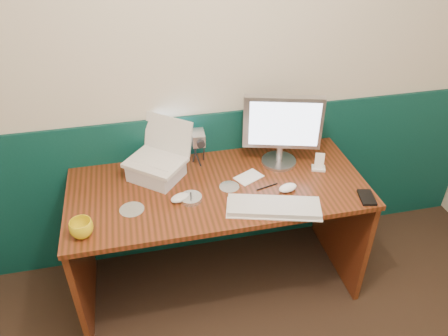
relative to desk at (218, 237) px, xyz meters
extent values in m
cube|color=beige|center=(0.09, 0.37, 0.88)|extent=(3.50, 0.04, 2.50)
cube|color=#07302C|center=(0.09, 0.36, 0.12)|extent=(3.48, 0.02, 1.00)
cube|color=#3C1F0A|center=(0.00, 0.00, 0.00)|extent=(1.60, 0.70, 0.75)
cube|color=silver|center=(-0.31, 0.15, 0.42)|extent=(0.34, 0.33, 0.09)
cube|color=silver|center=(0.23, -0.25, 0.39)|extent=(0.49, 0.27, 0.03)
ellipsoid|color=white|center=(0.35, -0.12, 0.39)|extent=(0.12, 0.09, 0.04)
ellipsoid|color=silver|center=(-0.21, -0.08, 0.39)|extent=(0.12, 0.10, 0.04)
imported|color=yellow|center=(-0.69, -0.24, 0.42)|extent=(0.14, 0.14, 0.09)
cylinder|color=silver|center=(-0.16, -0.09, 0.39)|extent=(0.11, 0.11, 0.02)
cylinder|color=#B3BCC4|center=(-0.46, -0.10, 0.38)|extent=(0.12, 0.12, 0.00)
cylinder|color=silver|center=(0.06, -0.02, 0.38)|extent=(0.11, 0.11, 0.00)
cylinder|color=black|center=(0.26, -0.07, 0.38)|extent=(0.13, 0.04, 0.01)
cube|color=white|center=(0.18, 0.04, 0.38)|extent=(0.18, 0.16, 0.00)
cube|color=white|center=(0.59, 0.03, 0.38)|extent=(0.09, 0.08, 0.01)
cube|color=white|center=(0.59, 0.03, 0.43)|extent=(0.06, 0.04, 0.09)
cube|color=black|center=(0.73, -0.27, 0.38)|extent=(0.10, 0.14, 0.01)
camera|label=1|loc=(-0.38, -1.84, 1.79)|focal=35.00mm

